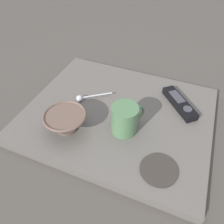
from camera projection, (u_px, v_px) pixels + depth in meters
ground_plane at (118, 118)px, 0.78m from camera, size 6.00×6.00×0.00m
table at (118, 115)px, 0.76m from camera, size 0.52×0.63×0.03m
cereal_bowl at (66, 121)px, 0.67m from camera, size 0.14×0.14×0.06m
coffee_mug at (125, 119)px, 0.66m from camera, size 0.10×0.09×0.09m
teaspoon at (84, 97)px, 0.79m from camera, size 0.09×0.11×0.02m
tv_remote_near at (179, 103)px, 0.77m from camera, size 0.16×0.14×0.03m
drink_coaster at (159, 170)px, 0.59m from camera, size 0.10×0.10×0.01m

